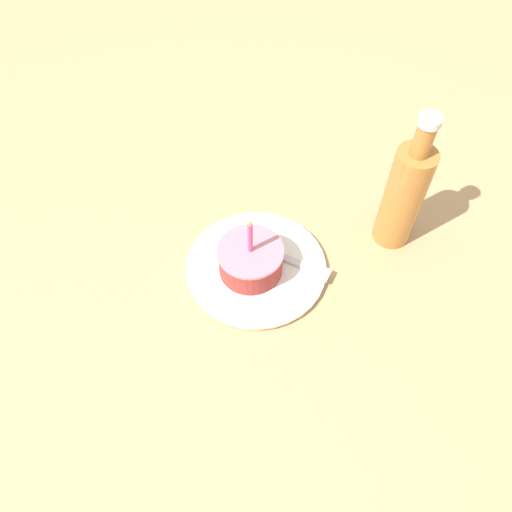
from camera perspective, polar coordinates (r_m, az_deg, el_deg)
The scene contains 5 objects.
ground_plane at distance 0.84m, azimuth 0.93°, elevation -0.53°, with size 2.40×2.40×0.04m.
plate at distance 0.80m, azimuth 0.00°, elevation -1.29°, with size 0.22×0.22×0.01m.
cake_slice at distance 0.77m, azimuth -0.63°, elevation -0.40°, with size 0.10×0.10×0.12m.
fork at distance 0.80m, azimuth 3.39°, elevation -0.32°, with size 0.15×0.12×0.00m.
bottle at distance 0.80m, azimuth 16.57°, elevation 6.74°, with size 0.06×0.06×0.25m.
Camera 1 is at (0.43, -0.22, 0.67)m, focal length 35.00 mm.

